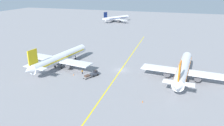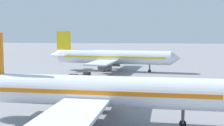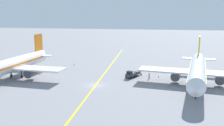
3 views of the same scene
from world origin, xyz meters
name	(u,v)px [view 1 (image 1 of 3)]	position (x,y,z in m)	size (l,w,h in m)	color
ground_plane	(121,70)	(0.00, 0.00, 0.00)	(400.00, 400.00, 0.00)	gray
apron_yellow_centreline	(121,70)	(0.00, 0.00, 0.00)	(0.40, 120.00, 0.01)	yellow
airplane_at_gate	(60,58)	(-23.73, -4.26, 3.71)	(28.46, 35.49, 10.60)	silver
airplane_adjacent_stand	(183,69)	(22.56, -1.81, 3.71)	(28.32, 35.54, 10.60)	white
airplane_distant_taxiing	(116,18)	(-36.53, 111.07, 3.34)	(24.06, 28.88, 9.54)	white
baggage_tug_dark	(94,73)	(-7.42, -8.47, 0.90)	(2.78, 3.35, 2.11)	#333842
baggage_cart_trailing	(87,76)	(-8.95, -11.40, 0.76)	(2.45, 2.95, 1.24)	gray
ground_crew_worker	(82,72)	(-12.32, -8.31, 0.91)	(0.33, 0.55, 1.68)	#23232D
traffic_cone_near_nose	(89,77)	(-8.61, -10.67, 0.28)	(0.32, 0.32, 0.55)	orange
traffic_cone_mid_apron	(143,101)	(12.57, -21.78, 0.28)	(0.32, 0.32, 0.55)	orange
traffic_cone_by_wingtip	(79,66)	(-17.11, -1.69, 0.28)	(0.32, 0.32, 0.55)	orange
traffic_cone_far_edge	(74,75)	(-14.76, -10.40, 0.28)	(0.32, 0.32, 0.55)	orange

